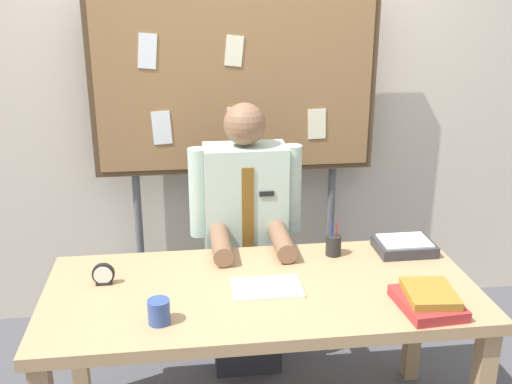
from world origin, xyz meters
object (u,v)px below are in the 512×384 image
object	(u,v)px
bulletin_board	(236,90)
paper_tray	(404,246)
open_notebook	(267,288)
person	(246,250)
pen_holder	(333,245)
desk	(262,306)
book_stack	(428,300)
coffee_mug	(159,312)
desk_clock	(103,275)

from	to	relation	value
bulletin_board	paper_tray	distance (m)	1.21
open_notebook	person	bearing A→B (deg)	91.71
pen_holder	open_notebook	bearing A→B (deg)	-140.85
bulletin_board	pen_holder	xyz separation A→B (m)	(0.37, -0.77, -0.59)
open_notebook	paper_tray	distance (m)	0.74
desk	paper_tray	distance (m)	0.76
open_notebook	desk	bearing A→B (deg)	132.08
bulletin_board	book_stack	xyz separation A→B (m)	(0.61, -1.28, -0.60)
pen_holder	paper_tray	distance (m)	0.34
bulletin_board	pen_holder	size ratio (longest dim) A/B	11.86
open_notebook	pen_holder	distance (m)	0.45
desk	pen_holder	world-z (taller)	pen_holder
open_notebook	paper_tray	world-z (taller)	paper_tray
person	open_notebook	size ratio (longest dim) A/B	4.95
book_stack	open_notebook	size ratio (longest dim) A/B	1.00
coffee_mug	paper_tray	distance (m)	1.21
desk_clock	paper_tray	world-z (taller)	desk_clock
bulletin_board	book_stack	world-z (taller)	bulletin_board
open_notebook	pen_holder	size ratio (longest dim) A/B	1.77
open_notebook	paper_tray	size ratio (longest dim) A/B	1.09
person	open_notebook	xyz separation A→B (m)	(0.02, -0.60, 0.11)
desk_clock	pen_holder	xyz separation A→B (m)	(1.01, 0.16, 0.01)
paper_tray	bulletin_board	bearing A→B (deg)	132.25
book_stack	coffee_mug	xyz separation A→B (m)	(-1.02, 0.02, 0.01)
coffee_mug	open_notebook	bearing A→B (deg)	25.47
desk	person	bearing A→B (deg)	90.00
bulletin_board	desk_clock	world-z (taller)	bulletin_board
pen_holder	paper_tray	xyz separation A→B (m)	(0.33, -0.01, -0.02)
pen_holder	coffee_mug	bearing A→B (deg)	-147.85
bulletin_board	open_notebook	world-z (taller)	bulletin_board
person	desk_clock	distance (m)	0.81
desk	open_notebook	size ratio (longest dim) A/B	6.23
desk	person	world-z (taller)	person
bulletin_board	open_notebook	size ratio (longest dim) A/B	6.70
person	coffee_mug	size ratio (longest dim) A/B	15.19
book_stack	pen_holder	xyz separation A→B (m)	(-0.24, 0.51, 0.01)
pen_holder	paper_tray	bearing A→B (deg)	-0.94
desk	coffee_mug	xyz separation A→B (m)	(-0.41, -0.22, 0.13)
person	open_notebook	distance (m)	0.61
person	pen_holder	size ratio (longest dim) A/B	8.76
person	coffee_mug	world-z (taller)	person
bulletin_board	paper_tray	bearing A→B (deg)	-47.75
desk	paper_tray	bearing A→B (deg)	20.22
desk	desk_clock	distance (m)	0.66
desk_clock	pen_holder	world-z (taller)	pen_holder
person	desk_clock	world-z (taller)	person
person	desk_clock	bearing A→B (deg)	-143.43
paper_tray	book_stack	bearing A→B (deg)	-100.46
bulletin_board	paper_tray	xyz separation A→B (m)	(0.70, -0.77, -0.61)
open_notebook	coffee_mug	size ratio (longest dim) A/B	3.07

